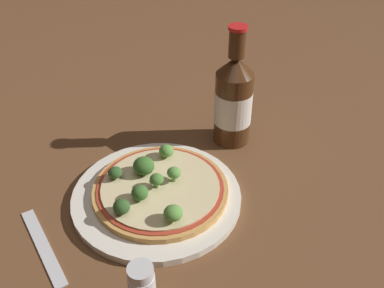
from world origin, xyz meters
name	(u,v)px	position (x,y,z in m)	size (l,w,h in m)	color
ground_plane	(146,203)	(0.00, 0.00, 0.00)	(3.00, 3.00, 0.00)	brown
plate	(157,196)	(0.02, 0.00, 0.01)	(0.27, 0.27, 0.01)	silver
pizza	(161,190)	(0.03, 0.00, 0.02)	(0.22, 0.22, 0.01)	tan
broccoli_floret_0	(144,166)	(0.02, 0.04, 0.04)	(0.04, 0.04, 0.03)	#7A9E5B
broccoli_floret_1	(158,181)	(0.02, 0.00, 0.04)	(0.02, 0.02, 0.02)	#7A9E5B
broccoli_floret_2	(140,193)	(-0.01, -0.01, 0.04)	(0.03, 0.03, 0.02)	#7A9E5B
broccoli_floret_3	(121,207)	(-0.05, -0.02, 0.04)	(0.03, 0.03, 0.02)	#7A9E5B
broccoli_floret_4	(166,151)	(0.07, 0.06, 0.04)	(0.02, 0.02, 0.02)	#7A9E5B
broccoli_floret_5	(175,174)	(0.05, 0.00, 0.04)	(0.02, 0.02, 0.03)	#7A9E5B
broccoli_floret_6	(173,213)	(0.01, -0.08, 0.04)	(0.03, 0.03, 0.03)	#7A9E5B
broccoli_floret_7	(115,173)	(-0.03, 0.05, 0.04)	(0.02, 0.02, 0.02)	#7A9E5B
beer_bottle	(233,100)	(0.21, 0.08, 0.09)	(0.07, 0.07, 0.23)	#472814
pepper_shaker	(142,288)	(-0.08, -0.17, 0.04)	(0.03, 0.03, 0.07)	silver
fork	(43,246)	(-0.17, -0.01, 0.00)	(0.02, 0.16, 0.00)	silver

